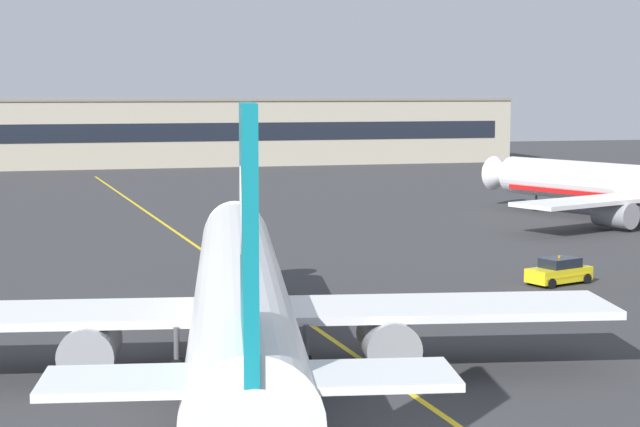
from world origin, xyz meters
TOP-DOWN VIEW (x-y plane):
  - taxiway_centreline at (0.00, 30.00)m, footprint 9.77×179.77m
  - airliner_foreground at (-4.80, 10.89)m, footprint 32.35×41.34m
  - service_car_fifth at (18.38, 27.11)m, footprint 4.56×3.08m
  - safety_cone_by_nose_gear at (-3.56, 27.65)m, footprint 0.44×0.44m
  - terminal_building at (-7.27, 139.28)m, footprint 144.17×12.40m

SIDE VIEW (x-z plane):
  - taxiway_centreline at x=0.00m, z-range 0.00..0.01m
  - safety_cone_by_nose_gear at x=-3.56m, z-range -0.02..0.53m
  - service_car_fifth at x=18.38m, z-range -0.13..1.66m
  - airliner_foreground at x=-4.80m, z-range -2.46..9.19m
  - terminal_building at x=-7.27m, z-range 0.01..10.72m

